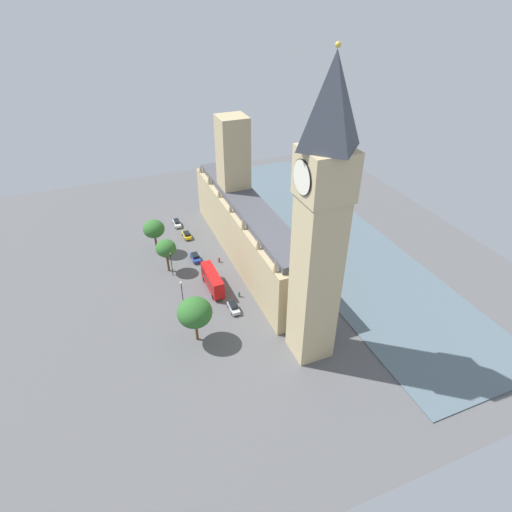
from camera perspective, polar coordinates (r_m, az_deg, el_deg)
ground_plane at (r=111.46m, az=-1.91°, el=-0.30°), size 129.67×129.67×0.00m
river_thames at (r=121.77m, az=10.17°, el=2.42°), size 29.41×116.71×0.25m
parliament_building at (r=108.50m, az=-1.32°, el=4.43°), size 10.61×59.67×34.26m
clock_tower at (r=69.40m, az=8.73°, el=4.29°), size 7.95×7.95×55.42m
car_white_midblock at (r=128.12m, az=-10.69°, el=4.44°), size 1.89×4.64×1.74m
car_yellow_cab_far_end at (r=121.50m, az=-9.39°, el=2.85°), size 2.02×4.36×1.74m
car_blue_opposite_hall at (r=111.32m, az=-8.23°, el=-0.16°), size 2.01×4.36×1.74m
double_decker_bus_trailing at (r=99.78m, az=-5.93°, el=-3.23°), size 2.77×10.53×4.75m
car_silver_kerbside at (r=94.34m, az=-3.07°, el=-6.97°), size 1.85×4.32×1.74m
pedestrian_by_river_gate at (r=98.14m, az=-2.29°, el=-5.21°), size 0.60×0.65×1.53m
pedestrian_under_trees at (r=109.94m, az=-5.03°, el=-0.53°), size 0.43×0.54×1.50m
plane_tree_near_tower at (r=84.14m, az=-8.31°, el=-7.61°), size 6.97×6.97×10.22m
plane_tree_corner at (r=105.35m, az=-12.13°, el=1.02°), size 5.01×5.01×8.91m
plane_tree_leading at (r=113.26m, az=-13.69°, el=3.57°), size 5.57×5.57×9.64m
street_lamp_slot_10 at (r=104.59m, az=-11.47°, el=-0.45°), size 0.56×0.56×6.86m
street_lamp_slot_11 at (r=95.82m, az=-10.07°, el=-4.28°), size 0.56×0.56×5.88m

